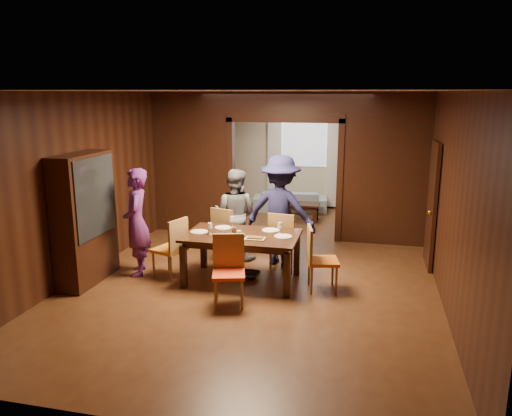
% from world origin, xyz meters
% --- Properties ---
extents(floor, '(9.00, 9.00, 0.00)m').
position_xyz_m(floor, '(0.00, 0.00, 0.00)').
color(floor, '#4B2615').
rests_on(floor, ground).
extents(ceiling, '(5.50, 9.00, 0.02)m').
position_xyz_m(ceiling, '(0.00, 0.00, 2.90)').
color(ceiling, silver).
rests_on(ceiling, room_walls).
extents(room_walls, '(5.52, 9.01, 2.90)m').
position_xyz_m(room_walls, '(0.00, 1.89, 1.51)').
color(room_walls, black).
rests_on(room_walls, floor).
extents(person_purple, '(0.63, 0.74, 1.73)m').
position_xyz_m(person_purple, '(-1.92, -1.02, 0.86)').
color(person_purple, '#5A2265').
rests_on(person_purple, floor).
extents(person_grey, '(0.83, 0.68, 1.60)m').
position_xyz_m(person_grey, '(-0.60, 0.10, 0.80)').
color(person_grey, slate).
rests_on(person_grey, floor).
extents(person_navy, '(1.30, 0.87, 1.87)m').
position_xyz_m(person_navy, '(0.23, -0.02, 0.94)').
color(person_navy, '#1A1A41').
rests_on(person_navy, floor).
extents(sofa, '(1.86, 0.91, 0.52)m').
position_xyz_m(sofa, '(-0.24, 3.85, 0.26)').
color(sofa, '#8FA6BB').
rests_on(sofa, floor).
extents(serving_bowl, '(0.36, 0.36, 0.09)m').
position_xyz_m(serving_bowl, '(-0.12, -0.82, 0.80)').
color(serving_bowl, black).
rests_on(serving_bowl, dining_table).
extents(dining_table, '(1.73, 1.08, 0.76)m').
position_xyz_m(dining_table, '(-0.19, -0.97, 0.38)').
color(dining_table, black).
rests_on(dining_table, floor).
extents(coffee_table, '(0.80, 0.50, 0.40)m').
position_xyz_m(coffee_table, '(0.17, 3.02, 0.20)').
color(coffee_table, black).
rests_on(coffee_table, floor).
extents(chair_left, '(0.56, 0.56, 0.97)m').
position_xyz_m(chair_left, '(-1.37, -1.04, 0.48)').
color(chair_left, orange).
rests_on(chair_left, floor).
extents(chair_right, '(0.53, 0.53, 0.97)m').
position_xyz_m(chair_right, '(1.06, -1.04, 0.48)').
color(chair_right, '#D45D13').
rests_on(chair_right, floor).
extents(chair_far_l, '(0.55, 0.55, 0.97)m').
position_xyz_m(chair_far_l, '(-0.67, -0.07, 0.48)').
color(chair_far_l, orange).
rests_on(chair_far_l, floor).
extents(chair_far_r, '(0.49, 0.49, 0.97)m').
position_xyz_m(chair_far_r, '(0.33, -0.19, 0.48)').
color(chair_far_r, '#D05A13').
rests_on(chair_far_r, floor).
extents(chair_near, '(0.54, 0.54, 0.97)m').
position_xyz_m(chair_near, '(-0.14, -1.87, 0.48)').
color(chair_near, '#ED3D16').
rests_on(chair_near, floor).
extents(hutch, '(0.40, 1.20, 2.00)m').
position_xyz_m(hutch, '(-2.53, -1.50, 1.00)').
color(hutch, black).
rests_on(hutch, floor).
extents(door_right, '(0.06, 0.90, 2.10)m').
position_xyz_m(door_right, '(2.70, 0.50, 1.05)').
color(door_right, black).
rests_on(door_right, floor).
extents(window_far, '(1.20, 0.03, 1.30)m').
position_xyz_m(window_far, '(0.00, 4.44, 1.70)').
color(window_far, silver).
rests_on(window_far, back_wall).
extents(curtain_left, '(0.35, 0.06, 2.40)m').
position_xyz_m(curtain_left, '(-0.75, 4.40, 1.25)').
color(curtain_left, white).
rests_on(curtain_left, back_wall).
extents(curtain_right, '(0.35, 0.06, 2.40)m').
position_xyz_m(curtain_right, '(0.75, 4.40, 1.25)').
color(curtain_right, white).
rests_on(curtain_right, back_wall).
extents(plate_left, '(0.27, 0.27, 0.01)m').
position_xyz_m(plate_left, '(-0.87, -1.00, 0.77)').
color(plate_left, silver).
rests_on(plate_left, dining_table).
extents(plate_far_l, '(0.27, 0.27, 0.01)m').
position_xyz_m(plate_far_l, '(-0.58, -0.68, 0.77)').
color(plate_far_l, silver).
rests_on(plate_far_l, dining_table).
extents(plate_far_r, '(0.27, 0.27, 0.01)m').
position_xyz_m(plate_far_r, '(0.19, -0.66, 0.77)').
color(plate_far_r, white).
rests_on(plate_far_r, dining_table).
extents(plate_right, '(0.27, 0.27, 0.01)m').
position_xyz_m(plate_right, '(0.44, -0.95, 0.77)').
color(plate_right, white).
rests_on(plate_right, dining_table).
extents(plate_near, '(0.27, 0.27, 0.01)m').
position_xyz_m(plate_near, '(-0.20, -1.27, 0.77)').
color(plate_near, silver).
rests_on(plate_near, dining_table).
extents(platter_a, '(0.30, 0.20, 0.04)m').
position_xyz_m(platter_a, '(-0.28, -1.12, 0.78)').
color(platter_a, gray).
rests_on(platter_a, dining_table).
extents(platter_b, '(0.30, 0.20, 0.04)m').
position_xyz_m(platter_b, '(0.06, -1.17, 0.78)').
color(platter_b, gray).
rests_on(platter_b, dining_table).
extents(wineglass_left, '(0.08, 0.08, 0.18)m').
position_xyz_m(wineglass_left, '(-0.67, -1.08, 0.85)').
color(wineglass_left, silver).
rests_on(wineglass_left, dining_table).
extents(wineglass_far, '(0.08, 0.08, 0.18)m').
position_xyz_m(wineglass_far, '(-0.45, -0.60, 0.85)').
color(wineglass_far, white).
rests_on(wineglass_far, dining_table).
extents(wineglass_right, '(0.08, 0.08, 0.18)m').
position_xyz_m(wineglass_right, '(0.36, -0.80, 0.85)').
color(wineglass_right, white).
rests_on(wineglass_right, dining_table).
extents(tumbler, '(0.07, 0.07, 0.14)m').
position_xyz_m(tumbler, '(-0.16, -1.26, 0.83)').
color(tumbler, silver).
rests_on(tumbler, dining_table).
extents(condiment_jar, '(0.08, 0.08, 0.11)m').
position_xyz_m(condiment_jar, '(-0.30, -1.01, 0.82)').
color(condiment_jar, '#492511').
rests_on(condiment_jar, dining_table).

